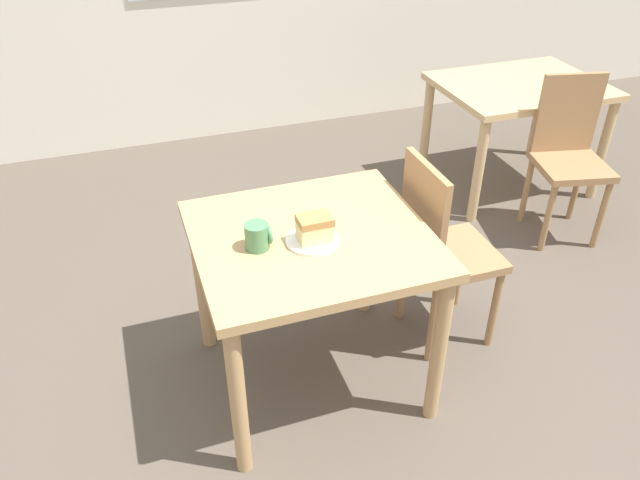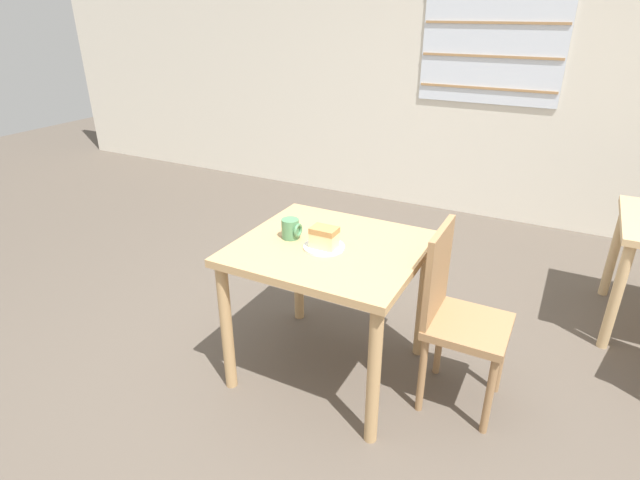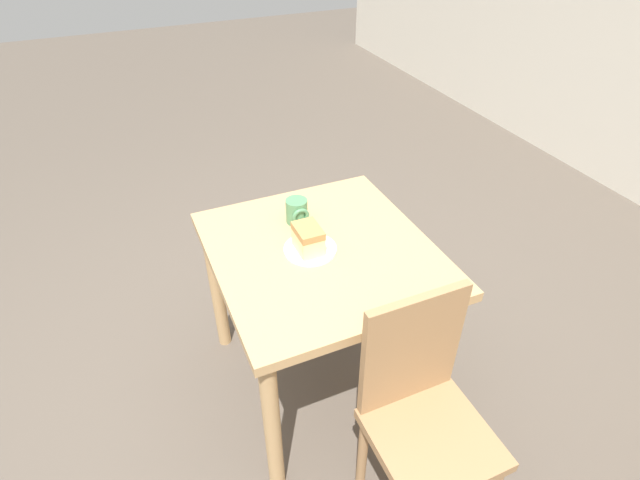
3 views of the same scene
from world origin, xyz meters
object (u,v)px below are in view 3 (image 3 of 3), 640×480
Objects in this scene: chair_near_window at (423,413)px; cake_slice at (308,239)px; dining_table_near at (322,273)px; coffee_mug at (297,211)px; plate at (310,249)px.

chair_near_window is 7.33× the size of cake_slice.
dining_table_near is 0.27m from coffee_mug.
cake_slice is (-0.63, -0.14, 0.32)m from chair_near_window.
plate is at bearing -7.37° from coffee_mug.
chair_near_window is 0.72m from cake_slice.
coffee_mug is (-0.21, -0.02, 0.17)m from dining_table_near.
chair_near_window reaches higher than plate.
cake_slice is 0.21m from coffee_mug.
chair_near_window reaches higher than cake_slice.
chair_near_window is at bearing 6.99° from coffee_mug.
chair_near_window reaches higher than dining_table_near.
coffee_mug reaches higher than plate.
chair_near_window is at bearing 12.38° from cake_slice.
plate is at bearing 122.66° from cake_slice.
plate is (-0.01, -0.04, 0.12)m from dining_table_near.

